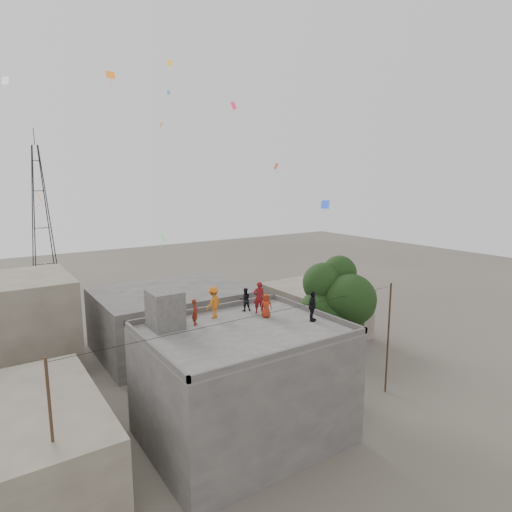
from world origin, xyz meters
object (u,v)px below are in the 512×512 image
Objects in this scene: person_red_adult at (259,297)px; person_dark_adult at (312,306)px; transmission_tower at (41,220)px; tree at (337,305)px; stair_head_box at (165,309)px.

person_red_adult is 1.10× the size of person_dark_adult.
tree is at bearing -73.91° from transmission_tower.
transmission_tower is at bearing -56.38° from person_red_adult.
tree is 5.27m from person_red_adult.
person_red_adult reaches higher than person_dark_adult.
tree reaches higher than stair_head_box.
transmission_tower is (-11.37, 39.40, 2.97)m from tree.
person_red_adult is at bearing -80.53° from transmission_tower.
stair_head_box is at bearing -88.77° from transmission_tower.
person_dark_adult is at bearing -26.36° from stair_head_box.
person_dark_adult is (7.95, -40.94, -2.11)m from transmission_tower.
tree is at bearing -6.01° from person_dark_adult.
transmission_tower is 41.76m from person_dark_adult.
stair_head_box is 10.80m from tree.
stair_head_box reaches higher than person_red_adult.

